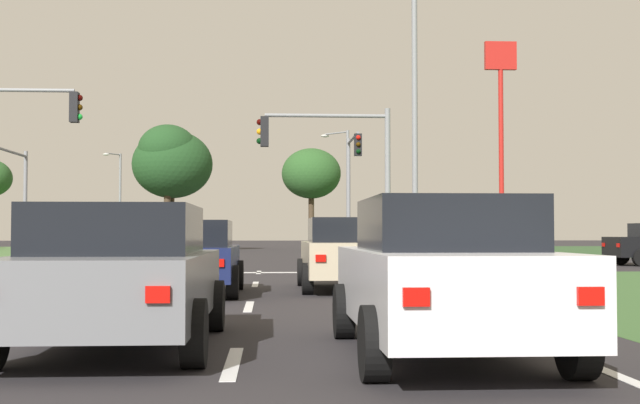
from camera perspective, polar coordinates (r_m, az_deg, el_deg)
ground_plane at (r=33.00m, az=-10.19°, el=-4.26°), size 200.00×200.00×0.00m
grass_verge_far_right at (r=61.22m, az=17.28°, el=-3.20°), size 35.00×35.00×0.01m
median_island_near at (r=14.33m, az=-19.17°, el=-6.70°), size 1.20×22.00×0.14m
median_island_far at (r=57.90m, az=-7.28°, el=-3.28°), size 1.20×36.00×0.14m
lane_dash_near at (r=8.02m, az=-6.04°, el=-10.98°), size 0.14×2.00×0.01m
lane_dash_second at (r=13.98m, az=-4.93°, el=-7.20°), size 0.14×2.00×0.01m
lane_dash_third at (r=19.96m, az=-4.48°, el=-5.68°), size 0.14×2.00×0.01m
lane_dash_fourth at (r=25.95m, az=-4.25°, el=-4.86°), size 0.14×2.00×0.01m
edge_line_right at (r=15.11m, az=8.06°, el=-6.80°), size 0.14×24.00×0.01m
stop_bar_near at (r=25.78m, az=-3.58°, el=-4.88°), size 6.40×0.50×0.01m
crosswalk_bar_third at (r=28.71m, az=-19.60°, el=-4.48°), size 0.70×2.80×0.01m
crosswalk_bar_fourth at (r=28.41m, az=-17.36°, el=-4.53°), size 0.70×2.80×0.01m
crosswalk_bar_fifth at (r=28.16m, az=-15.08°, el=-4.58°), size 0.70×2.80×0.01m
crosswalk_bar_sixth at (r=27.95m, az=-12.77°, el=-4.62°), size 0.70×2.80×0.01m
crosswalk_bar_seventh at (r=27.79m, az=-10.42°, el=-4.65°), size 0.70×2.80×0.01m
car_beige_third at (r=18.00m, az=1.82°, el=-3.55°), size 2.02×4.32×1.56m
car_white_fourth at (r=8.44m, az=8.41°, el=-5.04°), size 1.95×4.49×1.59m
car_grey_fifth at (r=9.20m, az=-13.61°, el=-4.91°), size 2.06×4.51×1.53m
car_blue_seventh at (r=31.66m, az=7.04°, el=-2.91°), size 4.55×2.04×1.58m
car_navy_eighth at (r=16.82m, az=-8.88°, el=-3.74°), size 2.00×4.24×1.49m
traffic_signal_near_right at (r=26.35m, az=1.28°, el=2.99°), size 4.28×0.32×5.23m
traffic_signal_far_left at (r=39.06m, az=-20.50°, el=1.40°), size 0.32×5.40×5.07m
traffic_signal_far_right at (r=38.00m, az=2.21°, el=1.99°), size 0.32×4.63×5.78m
street_lamp_second at (r=29.66m, az=6.19°, el=6.80°), size 2.42×0.69×10.55m
street_lamp_third at (r=54.63m, az=1.75°, el=1.34°), size 1.79×1.79×8.02m
street_lamp_fourth at (r=72.42m, az=-13.72°, el=0.51°), size 1.31×1.67×8.01m
pedestrian_at_median at (r=41.43m, az=-8.55°, el=-2.20°), size 0.34×0.34×1.72m
fastfood_pole_sign at (r=48.27m, az=12.36°, el=6.90°), size 1.80×0.40×12.09m
treeline_third at (r=57.78m, az=-10.46°, el=3.49°), size 4.05×4.05×8.68m
treeline_fourth at (r=58.30m, az=-10.14°, el=2.57°), size 5.56×5.56×8.36m
treeline_fifth at (r=60.91m, az=-0.61°, el=1.95°), size 4.37×4.37×7.47m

